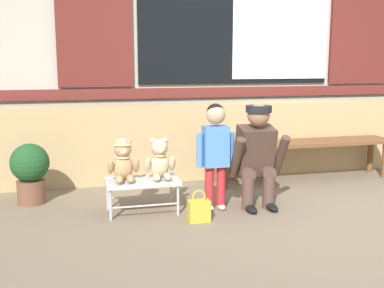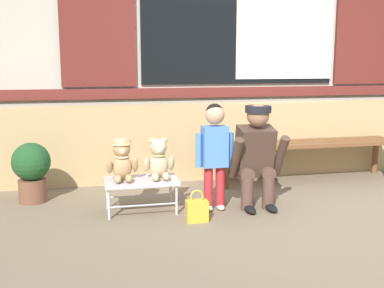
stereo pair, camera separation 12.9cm
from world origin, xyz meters
The scene contains 11 objects.
ground_plane centered at (0.00, 0.00, 0.00)m, with size 60.00×60.00×0.00m, color #756651.
brick_low_wall centered at (0.00, 1.43, 0.42)m, with size 7.12×0.25×0.85m, color tan.
shop_facade centered at (0.00, 1.94, 1.85)m, with size 7.27×0.26×3.70m.
wooden_bench_long centered at (0.54, 1.06, 0.37)m, with size 2.10×0.40×0.44m.
small_display_bench centered at (-1.39, 0.33, 0.27)m, with size 0.64×0.36×0.30m.
teddy_bear_with_hat centered at (-1.55, 0.33, 0.47)m, with size 0.28×0.27×0.36m.
teddy_bear_plain centered at (-1.23, 0.33, 0.46)m, with size 0.28×0.26×0.36m.
child_standing centered at (-0.74, 0.25, 0.59)m, with size 0.35×0.18×0.96m.
adult_crouching centered at (-0.35, 0.26, 0.48)m, with size 0.50×0.49×0.95m.
handbag_on_ground centered at (-0.97, -0.03, 0.10)m, with size 0.18×0.11×0.27m.
potted_plant centered at (-2.36, 0.86, 0.32)m, with size 0.36×0.36×0.57m.
Camera 1 is at (-1.95, -3.65, 1.32)m, focal length 43.95 mm.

